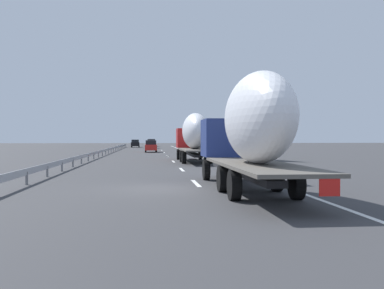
% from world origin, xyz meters
% --- Properties ---
extents(ground_plane, '(260.00, 260.00, 0.00)m').
position_xyz_m(ground_plane, '(40.00, 0.00, 0.00)').
color(ground_plane, '#38383A').
extents(lane_stripe_0, '(3.20, 0.20, 0.01)m').
position_xyz_m(lane_stripe_0, '(2.00, -1.80, 0.00)').
color(lane_stripe_0, white).
rests_on(lane_stripe_0, ground_plane).
extents(lane_stripe_1, '(3.20, 0.20, 0.01)m').
position_xyz_m(lane_stripe_1, '(11.05, -1.80, 0.00)').
color(lane_stripe_1, white).
rests_on(lane_stripe_1, ground_plane).
extents(lane_stripe_2, '(3.20, 0.20, 0.01)m').
position_xyz_m(lane_stripe_2, '(21.33, -1.80, 0.00)').
color(lane_stripe_2, white).
rests_on(lane_stripe_2, ground_plane).
extents(lane_stripe_3, '(3.20, 0.20, 0.01)m').
position_xyz_m(lane_stripe_3, '(33.08, -1.80, 0.00)').
color(lane_stripe_3, white).
rests_on(lane_stripe_3, ground_plane).
extents(lane_stripe_4, '(3.20, 0.20, 0.01)m').
position_xyz_m(lane_stripe_4, '(34.01, -1.80, 0.00)').
color(lane_stripe_4, white).
rests_on(lane_stripe_4, ground_plane).
extents(lane_stripe_5, '(3.20, 0.20, 0.01)m').
position_xyz_m(lane_stripe_5, '(46.02, -1.80, 0.00)').
color(lane_stripe_5, white).
rests_on(lane_stripe_5, ground_plane).
extents(lane_stripe_6, '(3.20, 0.20, 0.01)m').
position_xyz_m(lane_stripe_6, '(58.63, -1.80, 0.00)').
color(lane_stripe_6, white).
rests_on(lane_stripe_6, ground_plane).
extents(edge_line_right, '(110.00, 0.20, 0.01)m').
position_xyz_m(edge_line_right, '(45.00, -5.50, 0.00)').
color(edge_line_right, white).
rests_on(edge_line_right, ground_plane).
extents(truck_lead, '(13.09, 2.55, 4.31)m').
position_xyz_m(truck_lead, '(20.59, -3.60, 2.44)').
color(truck_lead, '#B21919').
rests_on(truck_lead, ground_plane).
extents(truck_trailing, '(13.80, 2.55, 4.58)m').
position_xyz_m(truck_trailing, '(-1.43, -3.60, 2.55)').
color(truck_trailing, navy).
rests_on(truck_trailing, ground_plane).
extents(car_blue_sedan, '(4.30, 1.75, 1.89)m').
position_xyz_m(car_blue_sedan, '(73.01, -0.04, 0.95)').
color(car_blue_sedan, '#28479E').
rests_on(car_blue_sedan, ground_plane).
extents(car_red_compact, '(4.56, 1.80, 1.81)m').
position_xyz_m(car_red_compact, '(48.14, 0.13, 0.92)').
color(car_red_compact, red).
rests_on(car_red_compact, ground_plane).
extents(car_black_suv, '(4.10, 1.89, 1.79)m').
position_xyz_m(car_black_suv, '(82.75, 3.54, 0.91)').
color(car_black_suv, black).
rests_on(car_black_suv, ground_plane).
extents(car_silver_hatch, '(4.79, 1.91, 1.91)m').
position_xyz_m(car_silver_hatch, '(92.07, -0.26, 0.96)').
color(car_silver_hatch, '#ADB2B7').
rests_on(car_silver_hatch, ground_plane).
extents(road_sign, '(0.10, 0.90, 3.07)m').
position_xyz_m(road_sign, '(44.72, -6.70, 2.13)').
color(road_sign, gray).
rests_on(road_sign, ground_plane).
extents(tree_0, '(3.63, 3.63, 5.76)m').
position_xyz_m(tree_0, '(38.48, -11.82, 3.50)').
color(tree_0, '#472D19').
rests_on(tree_0, ground_plane).
extents(tree_1, '(2.50, 2.50, 5.37)m').
position_xyz_m(tree_1, '(58.48, -11.79, 3.29)').
color(tree_1, '#472D19').
rests_on(tree_1, ground_plane).
extents(tree_2, '(3.67, 3.67, 7.24)m').
position_xyz_m(tree_2, '(76.31, -10.91, 4.44)').
color(tree_2, '#472D19').
rests_on(tree_2, ground_plane).
extents(tree_3, '(3.78, 3.78, 6.57)m').
position_xyz_m(tree_3, '(23.35, -9.67, 4.00)').
color(tree_3, '#472D19').
rests_on(tree_3, ground_plane).
extents(guardrail_median, '(94.00, 0.10, 0.76)m').
position_xyz_m(guardrail_median, '(43.00, 6.00, 0.58)').
color(guardrail_median, '#9EA0A5').
rests_on(guardrail_median, ground_plane).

